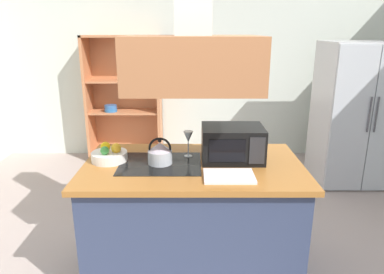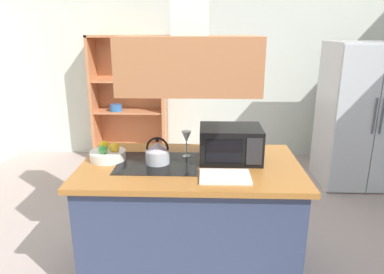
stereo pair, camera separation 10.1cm
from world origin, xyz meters
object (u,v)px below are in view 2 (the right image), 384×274
at_px(refrigerator, 362,115).
at_px(wine_glass_on_counter, 186,138).
at_px(kettle, 157,152).
at_px(fruit_bowl, 108,154).
at_px(microwave, 230,144).
at_px(dish_cabinet, 130,106).
at_px(cutting_board, 225,177).

height_order(refrigerator, wine_glass_on_counter, refrigerator).
height_order(kettle, fruit_bowl, kettle).
bearing_deg(microwave, wine_glass_on_counter, 168.99).
bearing_deg(kettle, refrigerator, 38.06).
relative_size(refrigerator, wine_glass_on_counter, 8.37).
relative_size(refrigerator, fruit_bowl, 6.41).
relative_size(dish_cabinet, kettle, 8.90).
bearing_deg(fruit_bowl, refrigerator, 32.83).
bearing_deg(refrigerator, wine_glass_on_counter, -141.78).
distance_m(cutting_board, fruit_bowl, 0.93).
relative_size(microwave, fruit_bowl, 1.71).
distance_m(dish_cabinet, cutting_board, 3.11).
relative_size(wine_glass_on_counter, fruit_bowl, 0.77).
relative_size(refrigerator, kettle, 8.61).
bearing_deg(cutting_board, refrigerator, 48.80).
bearing_deg(fruit_bowl, cutting_board, -19.75).
height_order(dish_cabinet, kettle, dish_cabinet).
bearing_deg(dish_cabinet, microwave, -62.93).
bearing_deg(fruit_bowl, wine_glass_on_counter, 8.87).
xyz_separation_m(microwave, wine_glass_on_counter, (-0.33, 0.07, 0.02)).
distance_m(kettle, wine_glass_on_counter, 0.27).
relative_size(dish_cabinet, wine_glass_on_counter, 8.64).
relative_size(dish_cabinet, microwave, 3.87).
height_order(wine_glass_on_counter, fruit_bowl, wine_glass_on_counter).
relative_size(dish_cabinet, fruit_bowl, 6.62).
xyz_separation_m(cutting_board, wine_glass_on_counter, (-0.28, 0.41, 0.14)).
xyz_separation_m(microwave, fruit_bowl, (-0.93, -0.03, -0.08)).
distance_m(wine_glass_on_counter, fruit_bowl, 0.61).
height_order(cutting_board, wine_glass_on_counter, wine_glass_on_counter).
xyz_separation_m(dish_cabinet, kettle, (0.74, -2.60, 0.20)).
xyz_separation_m(refrigerator, fruit_bowl, (-2.64, -1.70, 0.09)).
height_order(refrigerator, fruit_bowl, refrigerator).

